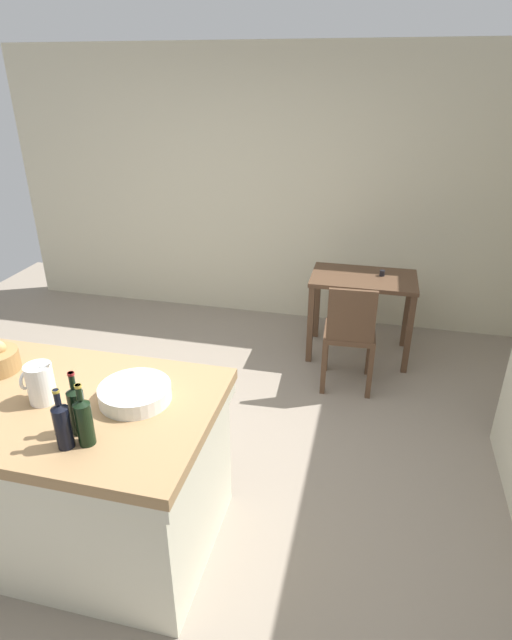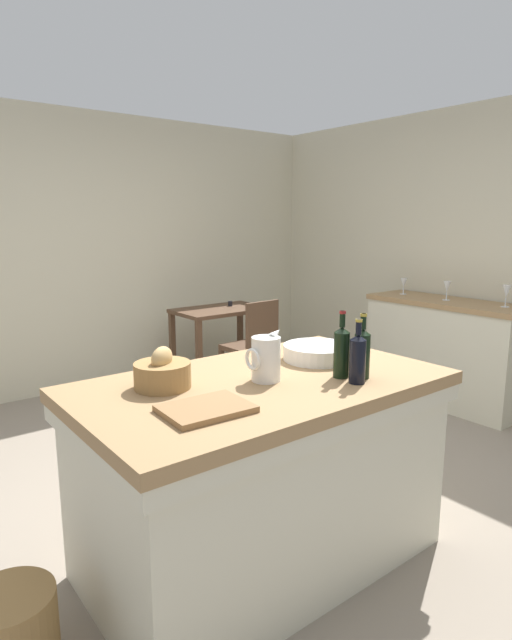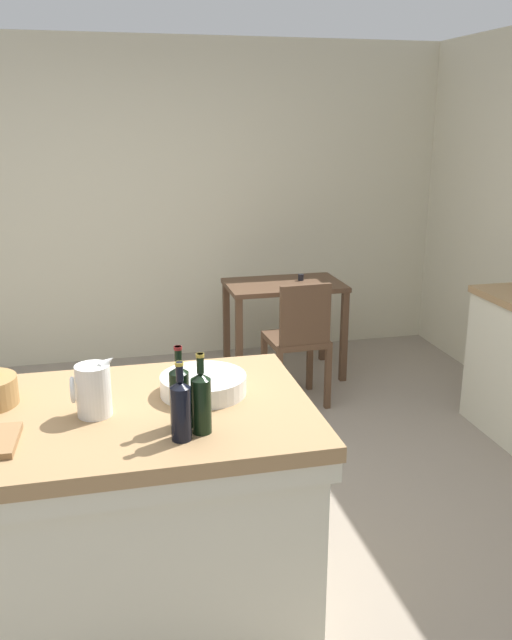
{
  "view_description": "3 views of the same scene",
  "coord_description": "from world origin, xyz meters",
  "px_view_note": "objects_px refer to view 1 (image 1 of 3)",
  "views": [
    {
      "loc": [
        1.07,
        -2.37,
        2.35
      ],
      "look_at": [
        0.4,
        0.42,
        0.95
      ],
      "focal_mm": 28.71,
      "sensor_mm": 36.0,
      "label": 1
    },
    {
      "loc": [
        -1.83,
        -2.34,
        1.61
      ],
      "look_at": [
        0.3,
        0.39,
        0.95
      ],
      "focal_mm": 29.29,
      "sensor_mm": 36.0,
      "label": 2
    },
    {
      "loc": [
        -0.35,
        -2.98,
        1.98
      ],
      "look_at": [
        0.45,
        0.44,
        0.91
      ],
      "focal_mm": 37.44,
      "sensor_mm": 36.0,
      "label": 3
    }
  ],
  "objects_px": {
    "writing_desk": "(363,290)",
    "wooden_chair": "(350,333)",
    "pitcher": "(40,383)",
    "wine_bottle_dark": "(84,420)",
    "wine_bottle_green": "(62,424)",
    "wash_bowl": "(135,393)",
    "island_table": "(61,464)",
    "wine_bottle_amber": "(77,409)"
  },
  "relations": [
    {
      "from": "island_table",
      "to": "wine_bottle_green",
      "type": "distance_m",
      "value": 0.68
    },
    {
      "from": "pitcher",
      "to": "wine_bottle_amber",
      "type": "bearing_deg",
      "value": -29.49
    },
    {
      "from": "wine_bottle_green",
      "to": "wash_bowl",
      "type": "bearing_deg",
      "value": 70.48
    },
    {
      "from": "wooden_chair",
      "to": "pitcher",
      "type": "distance_m",
      "value": 2.37
    },
    {
      "from": "wash_bowl",
      "to": "wooden_chair",
      "type": "bearing_deg",
      "value": 61.85
    },
    {
      "from": "writing_desk",
      "to": "wooden_chair",
      "type": "distance_m",
      "value": 0.62
    },
    {
      "from": "wooden_chair",
      "to": "wine_bottle_amber",
      "type": "distance_m",
      "value": 2.36
    },
    {
      "from": "pitcher",
      "to": "wine_bottle_dark",
      "type": "relative_size",
      "value": 0.81
    },
    {
      "from": "wine_bottle_amber",
      "to": "wash_bowl",
      "type": "bearing_deg",
      "value": 65.57
    },
    {
      "from": "writing_desk",
      "to": "wine_bottle_green",
      "type": "height_order",
      "value": "wine_bottle_green"
    },
    {
      "from": "wooden_chair",
      "to": "wine_bottle_amber",
      "type": "height_order",
      "value": "wine_bottle_amber"
    },
    {
      "from": "writing_desk",
      "to": "wooden_chair",
      "type": "relative_size",
      "value": 0.99
    },
    {
      "from": "writing_desk",
      "to": "wooden_chair",
      "type": "xyz_separation_m",
      "value": [
        -0.06,
        -0.6,
        -0.13
      ]
    },
    {
      "from": "island_table",
      "to": "pitcher",
      "type": "height_order",
      "value": "pitcher"
    },
    {
      "from": "wooden_chair",
      "to": "wine_bottle_green",
      "type": "relative_size",
      "value": 3.19
    },
    {
      "from": "writing_desk",
      "to": "pitcher",
      "type": "distance_m",
      "value": 2.88
    },
    {
      "from": "writing_desk",
      "to": "wash_bowl",
      "type": "xyz_separation_m",
      "value": [
        -1.0,
        -2.36,
        0.31
      ]
    },
    {
      "from": "pitcher",
      "to": "wine_bottle_dark",
      "type": "bearing_deg",
      "value": -32.19
    },
    {
      "from": "writing_desk",
      "to": "wine_bottle_amber",
      "type": "bearing_deg",
      "value": -113.13
    },
    {
      "from": "writing_desk",
      "to": "wine_bottle_dark",
      "type": "bearing_deg",
      "value": -111.4
    },
    {
      "from": "wash_bowl",
      "to": "wine_bottle_dark",
      "type": "distance_m",
      "value": 0.36
    },
    {
      "from": "island_table",
      "to": "wine_bottle_dark",
      "type": "height_order",
      "value": "wine_bottle_dark"
    },
    {
      "from": "island_table",
      "to": "wooden_chair",
      "type": "bearing_deg",
      "value": 53.38
    },
    {
      "from": "wash_bowl",
      "to": "wine_bottle_green",
      "type": "bearing_deg",
      "value": -109.52
    },
    {
      "from": "pitcher",
      "to": "writing_desk",
      "type": "bearing_deg",
      "value": 59.89
    },
    {
      "from": "island_table",
      "to": "writing_desk",
      "type": "relative_size",
      "value": 1.85
    },
    {
      "from": "wash_bowl",
      "to": "wine_bottle_green",
      "type": "height_order",
      "value": "wine_bottle_green"
    },
    {
      "from": "writing_desk",
      "to": "wine_bottle_green",
      "type": "bearing_deg",
      "value": -112.5
    },
    {
      "from": "wine_bottle_amber",
      "to": "wine_bottle_green",
      "type": "bearing_deg",
      "value": -94.63
    },
    {
      "from": "island_table",
      "to": "wine_bottle_dark",
      "type": "relative_size",
      "value": 5.62
    },
    {
      "from": "island_table",
      "to": "wine_bottle_dark",
      "type": "bearing_deg",
      "value": -34.77
    },
    {
      "from": "pitcher",
      "to": "wine_bottle_green",
      "type": "distance_m",
      "value": 0.4
    },
    {
      "from": "wooden_chair",
      "to": "wine_bottle_green",
      "type": "distance_m",
      "value": 2.45
    },
    {
      "from": "wooden_chair",
      "to": "wine_bottle_green",
      "type": "height_order",
      "value": "wine_bottle_green"
    },
    {
      "from": "wooden_chair",
      "to": "wine_bottle_dark",
      "type": "distance_m",
      "value": 2.38
    },
    {
      "from": "writing_desk",
      "to": "wash_bowl",
      "type": "distance_m",
      "value": 2.58
    },
    {
      "from": "pitcher",
      "to": "wine_bottle_green",
      "type": "relative_size",
      "value": 0.84
    },
    {
      "from": "writing_desk",
      "to": "pitcher",
      "type": "height_order",
      "value": "pitcher"
    },
    {
      "from": "wooden_chair",
      "to": "wash_bowl",
      "type": "relative_size",
      "value": 2.62
    },
    {
      "from": "island_table",
      "to": "wash_bowl",
      "type": "distance_m",
      "value": 0.63
    },
    {
      "from": "wash_bowl",
      "to": "wine_bottle_amber",
      "type": "bearing_deg",
      "value": -114.43
    },
    {
      "from": "wine_bottle_dark",
      "to": "wine_bottle_amber",
      "type": "bearing_deg",
      "value": 137.64
    }
  ]
}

